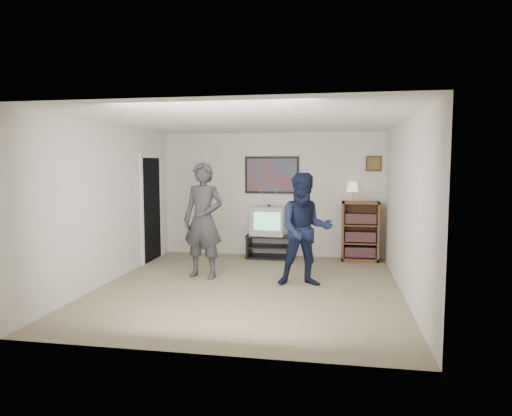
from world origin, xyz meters
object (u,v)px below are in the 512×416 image
(crt_television, at_px, (269,221))
(bookshelf, at_px, (360,231))
(media_stand, at_px, (270,246))
(person_short, at_px, (305,230))
(person_tall, at_px, (203,220))

(crt_television, relative_size, bookshelf, 0.58)
(bookshelf, bearing_deg, media_stand, -178.36)
(media_stand, relative_size, crt_television, 1.40)
(bookshelf, bearing_deg, person_short, -114.72)
(person_tall, bearing_deg, media_stand, 73.92)
(crt_television, distance_m, bookshelf, 1.79)
(crt_television, bearing_deg, media_stand, 5.73)
(media_stand, bearing_deg, crt_television, 179.64)
(person_short, bearing_deg, bookshelf, 55.55)
(crt_television, height_order, person_short, person_short)
(media_stand, bearing_deg, person_tall, -116.85)
(crt_television, xyz_separation_m, bookshelf, (1.78, 0.05, -0.18))
(media_stand, height_order, person_tall, person_tall)
(media_stand, xyz_separation_m, person_short, (0.81, -1.98, 0.64))
(bookshelf, bearing_deg, person_tall, -145.58)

